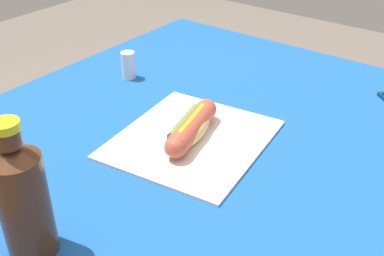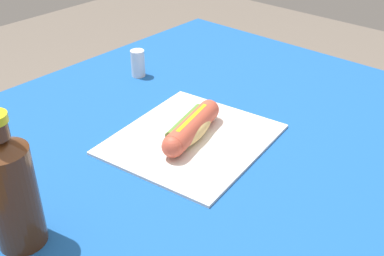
% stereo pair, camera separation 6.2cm
% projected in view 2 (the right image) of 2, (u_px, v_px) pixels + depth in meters
% --- Properties ---
extents(dining_table, '(1.13, 0.94, 0.75)m').
position_uv_depth(dining_table, '(192.00, 176.00, 1.08)').
color(dining_table, brown).
rests_on(dining_table, ground).
extents(paper_wrapper, '(0.35, 0.32, 0.01)m').
position_uv_depth(paper_wrapper, '(192.00, 139.00, 0.97)').
color(paper_wrapper, silver).
rests_on(paper_wrapper, dining_table).
extents(hot_dog, '(0.20, 0.09, 0.05)m').
position_uv_depth(hot_dog, '(192.00, 127.00, 0.96)').
color(hot_dog, '#DBB26B').
rests_on(hot_dog, paper_wrapper).
extents(soda_bottle, '(0.07, 0.07, 0.23)m').
position_uv_depth(soda_bottle, '(11.00, 190.00, 0.68)').
color(soda_bottle, '#4C2814').
rests_on(soda_bottle, dining_table).
extents(salt_shaker, '(0.04, 0.04, 0.07)m').
position_uv_depth(salt_shaker, '(138.00, 63.00, 1.22)').
color(salt_shaker, silver).
rests_on(salt_shaker, dining_table).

